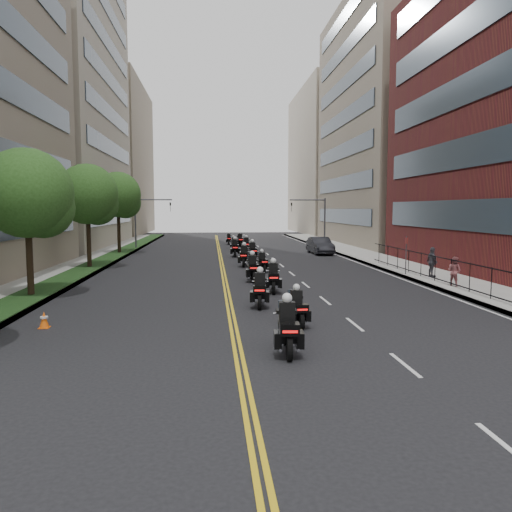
{
  "coord_description": "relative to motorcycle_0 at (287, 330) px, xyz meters",
  "views": [
    {
      "loc": [
        -2.25,
        -13.37,
        4.43
      ],
      "look_at": [
        0.13,
        13.15,
        1.89
      ],
      "focal_mm": 35.0,
      "sensor_mm": 36.0,
      "label": 1
    }
  ],
  "objects": [
    {
      "name": "ground",
      "position": [
        -0.05,
        -1.47,
        -0.73
      ],
      "size": [
        160.0,
        160.0,
        0.0
      ],
      "primitive_type": "plane",
      "color": "black",
      "rests_on": "ground"
    },
    {
      "name": "sidewalk_right",
      "position": [
        11.95,
        23.53,
        -0.65
      ],
      "size": [
        4.0,
        90.0,
        0.15
      ],
      "primitive_type": "cube",
      "color": "gray",
      "rests_on": "ground"
    },
    {
      "name": "sidewalk_left",
      "position": [
        -12.05,
        23.53,
        -0.65
      ],
      "size": [
        4.0,
        90.0,
        0.15
      ],
      "primitive_type": "cube",
      "color": "gray",
      "rests_on": "ground"
    },
    {
      "name": "grass_strip",
      "position": [
        -11.25,
        23.53,
        -0.56
      ],
      "size": [
        2.0,
        90.0,
        0.04
      ],
      "primitive_type": "cube",
      "color": "#133414",
      "rests_on": "sidewalk_left"
    },
    {
      "name": "building_right_tan",
      "position": [
        21.43,
        46.53,
        14.27
      ],
      "size": [
        15.11,
        28.0,
        30.0
      ],
      "color": "gray",
      "rests_on": "ground"
    },
    {
      "name": "building_right_far",
      "position": [
        21.45,
        76.53,
        12.27
      ],
      "size": [
        15.0,
        28.0,
        26.0
      ],
      "primitive_type": "cube",
      "color": "#A59585",
      "rests_on": "ground"
    },
    {
      "name": "building_left_mid",
      "position": [
        -22.02,
        46.53,
        16.27
      ],
      "size": [
        16.11,
        28.0,
        34.0
      ],
      "color": "#A59585",
      "rests_on": "ground"
    },
    {
      "name": "building_left_far",
      "position": [
        -22.05,
        76.53,
        12.27
      ],
      "size": [
        16.0,
        28.0,
        26.0
      ],
      "primitive_type": "cube",
      "color": "gray",
      "rests_on": "ground"
    },
    {
      "name": "iron_fence",
      "position": [
        10.95,
        10.53,
        0.17
      ],
      "size": [
        0.05,
        28.0,
        1.5
      ],
      "color": "black",
      "rests_on": "sidewalk_right"
    },
    {
      "name": "street_trees",
      "position": [
        -11.09,
        17.14,
        4.4
      ],
      "size": [
        4.4,
        38.4,
        7.98
      ],
      "color": "black",
      "rests_on": "ground"
    },
    {
      "name": "traffic_signal_right",
      "position": [
        9.49,
        40.53,
        2.97
      ],
      "size": [
        4.09,
        0.2,
        5.6
      ],
      "color": "#3F3F44",
      "rests_on": "ground"
    },
    {
      "name": "traffic_signal_left",
      "position": [
        -9.58,
        40.53,
        2.97
      ],
      "size": [
        4.09,
        0.2,
        5.6
      ],
      "color": "#3F3F44",
      "rests_on": "ground"
    },
    {
      "name": "motorcycle_0",
      "position": [
        0.0,
        0.0,
        0.0
      ],
      "size": [
        0.65,
        2.5,
        1.85
      ],
      "rotation": [
        0.0,
        0.0,
        -0.07
      ],
      "color": "black",
      "rests_on": "ground"
    },
    {
      "name": "motorcycle_1",
      "position": [
        0.92,
        3.54,
        -0.1
      ],
      "size": [
        0.53,
        2.15,
        1.59
      ],
      "rotation": [
        0.0,
        0.0,
        0.06
      ],
      "color": "black",
      "rests_on": "ground"
    },
    {
      "name": "motorcycle_2",
      "position": [
        -0.12,
        7.36,
        -0.02
      ],
      "size": [
        0.71,
        2.44,
        1.81
      ],
      "rotation": [
        0.0,
        0.0,
        -0.11
      ],
      "color": "black",
      "rests_on": "ground"
    },
    {
      "name": "motorcycle_3",
      "position": [
        0.96,
        11.19,
        -0.01
      ],
      "size": [
        0.68,
        2.46,
        1.82
      ],
      "rotation": [
        0.0,
        0.0,
        -0.1
      ],
      "color": "black",
      "rests_on": "ground"
    },
    {
      "name": "motorcycle_4",
      "position": [
        0.19,
        15.3,
        0.01
      ],
      "size": [
        0.58,
        2.52,
        1.86
      ],
      "rotation": [
        0.0,
        0.0,
        0.01
      ],
      "color": "black",
      "rests_on": "ground"
    },
    {
      "name": "motorcycle_5",
      "position": [
        1.23,
        19.65,
        -0.09
      ],
      "size": [
        0.6,
        2.18,
        1.61
      ],
      "rotation": [
        0.0,
        0.0,
        0.1
      ],
      "color": "black",
      "rests_on": "ground"
    },
    {
      "name": "motorcycle_6",
      "position": [
        0.2,
        23.17,
        0.01
      ],
      "size": [
        0.72,
        2.53,
        1.87
      ],
      "rotation": [
        0.0,
        0.0,
        -0.11
      ],
      "color": "black",
      "rests_on": "ground"
    },
    {
      "name": "motorcycle_7",
      "position": [
        1.2,
        27.4,
        -0.01
      ],
      "size": [
        0.58,
        2.47,
        1.82
      ],
      "rotation": [
        0.0,
        0.0,
        0.04
      ],
      "color": "black",
      "rests_on": "ground"
    },
    {
      "name": "motorcycle_8",
      "position": [
        -0.15,
        31.02,
        0.01
      ],
      "size": [
        0.58,
        2.52,
        1.86
      ],
      "rotation": [
        0.0,
        0.0,
        -0.01
      ],
      "color": "black",
      "rests_on": "ground"
    },
    {
      "name": "motorcycle_9",
      "position": [
        1.26,
        35.6,
        -0.04
      ],
      "size": [
        0.59,
        2.37,
        1.75
      ],
      "rotation": [
        0.0,
        0.0,
        0.06
      ],
      "color": "black",
      "rests_on": "ground"
    },
    {
      "name": "motorcycle_10",
      "position": [
        0.1,
        39.51,
        -0.13
      ],
      "size": [
        0.52,
        2.06,
        1.52
      ],
      "rotation": [
        0.0,
        0.0,
        -0.06
      ],
      "color": "black",
      "rests_on": "ground"
    },
    {
      "name": "motorcycle_11",
      "position": [
        1.03,
        43.29,
        -0.04
      ],
      "size": [
        0.57,
        2.38,
        1.76
      ],
      "rotation": [
        0.0,
        0.0,
        0.04
      ],
      "color": "black",
      "rests_on": "ground"
    },
    {
      "name": "motorcycle_12",
      "position": [
        -0.14,
        47.15,
        -0.12
      ],
      "size": [
        0.48,
        2.09,
        1.54
      ],
      "rotation": [
        0.0,
        0.0,
        0.01
      ],
      "color": "black",
      "rests_on": "ground"
    },
    {
      "name": "parked_sedan",
      "position": [
        8.3,
        33.04,
        0.1
      ],
      "size": [
        1.92,
        5.07,
        1.65
      ],
      "primitive_type": "imported",
      "rotation": [
        0.0,
        0.0,
        0.04
      ],
      "color": "black",
      "rests_on": "ground"
    },
    {
      "name": "pedestrian_b",
      "position": [
        11.15,
        11.57,
        0.24
      ],
      "size": [
        0.93,
        0.99,
        1.63
      ],
      "primitive_type": "imported",
      "rotation": [
        0.0,
        0.0,
        2.08
      ],
      "color": "#914F50",
      "rests_on": "sidewalk_right"
    },
    {
      "name": "pedestrian_c",
      "position": [
        11.47,
        15.08,
        0.36
      ],
      "size": [
        0.56,
        1.14,
        1.88
      ],
      "primitive_type": "imported",
      "rotation": [
        0.0,
        0.0,
        1.66
      ],
      "color": "#3E3D44",
      "rests_on": "sidewalk_right"
    },
    {
      "name": "traffic_cone",
      "position": [
        -8.52,
        4.02,
        -0.43
      ],
      "size": [
        0.37,
        0.37,
        0.62
      ],
      "color": "#F95D0D",
      "rests_on": "ground"
    }
  ]
}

